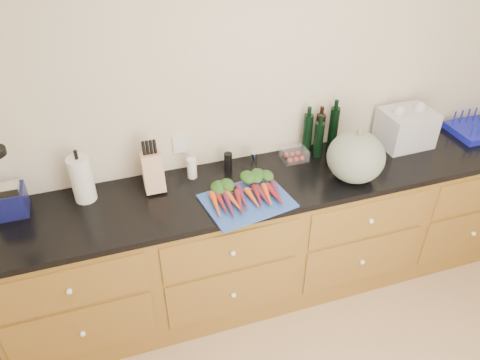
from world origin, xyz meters
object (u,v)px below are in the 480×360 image
object	(u,v)px
carrots	(245,193)
tomato_box	(294,154)
paper_towel	(82,179)
knife_block	(153,172)
blender_appliance	(5,186)
dish_rack	(478,128)
squash	(356,157)
cutting_board	(247,201)

from	to	relation	value
carrots	tomato_box	bearing A→B (deg)	33.47
paper_towel	knife_block	bearing A→B (deg)	-2.88
blender_appliance	paper_towel	bearing A→B (deg)	0.33
carrots	dish_rack	xyz separation A→B (m)	(1.82, 0.20, 0.00)
knife_block	dish_rack	xyz separation A→B (m)	(2.30, -0.06, -0.08)
squash	tomato_box	size ratio (longest dim) A/B	2.21
carrots	squash	size ratio (longest dim) A/B	1.18
squash	tomato_box	distance (m)	0.42
carrots	knife_block	distance (m)	0.55
carrots	squash	bearing A→B (deg)	-1.66
blender_appliance	squash	bearing A→B (deg)	-8.62
knife_block	tomato_box	distance (m)	0.93
carrots	knife_block	size ratio (longest dim) A/B	1.75
blender_appliance	dish_rack	distance (m)	3.10
cutting_board	tomato_box	bearing A→B (deg)	36.91
cutting_board	paper_towel	distance (m)	0.95
carrots	paper_towel	world-z (taller)	paper_towel
dish_rack	paper_towel	bearing A→B (deg)	178.30
carrots	squash	xyz separation A→B (m)	(0.70, -0.02, 0.12)
tomato_box	dish_rack	bearing A→B (deg)	-3.73
cutting_board	squash	distance (m)	0.71
carrots	blender_appliance	world-z (taller)	blender_appliance
blender_appliance	knife_block	bearing A→B (deg)	-1.29
knife_block	carrots	bearing A→B (deg)	-28.34
squash	carrots	bearing A→B (deg)	178.34
blender_appliance	cutting_board	bearing A→B (deg)	-14.02
carrots	knife_block	bearing A→B (deg)	151.66
knife_block	blender_appliance	bearing A→B (deg)	178.71
squash	tomato_box	bearing A→B (deg)	129.62
squash	paper_towel	xyz separation A→B (m)	(-1.58, 0.30, -0.02)
squash	tomato_box	world-z (taller)	squash
squash	knife_block	distance (m)	1.21
tomato_box	dish_rack	world-z (taller)	dish_rack
cutting_board	paper_towel	xyz separation A→B (m)	(-0.88, 0.32, 0.13)
carrots	paper_towel	distance (m)	0.93
cutting_board	carrots	xyz separation A→B (m)	(0.00, 0.04, 0.03)
squash	cutting_board	bearing A→B (deg)	-178.41
paper_towel	dish_rack	bearing A→B (deg)	-1.70
carrots	dish_rack	bearing A→B (deg)	6.28
cutting_board	dish_rack	size ratio (longest dim) A/B	1.30
squash	dish_rack	xyz separation A→B (m)	(1.12, 0.22, -0.12)
squash	dish_rack	size ratio (longest dim) A/B	0.94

